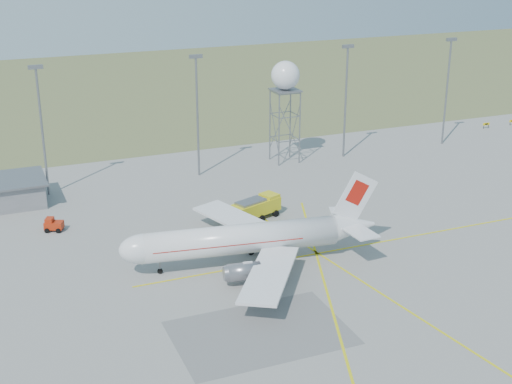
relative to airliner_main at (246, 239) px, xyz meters
name	(u,v)px	position (x,y,z in m)	size (l,w,h in m)	color
grass_strip	(148,88)	(15.43, 109.37, -3.40)	(400.00, 120.00, 0.03)	#4D5A31
mast_a	(41,120)	(-19.57, 35.37, 8.66)	(2.20, 0.50, 20.50)	slate
mast_b	(197,106)	(5.43, 35.37, 8.66)	(2.20, 0.50, 20.50)	slate
mast_c	(346,92)	(33.43, 35.37, 8.66)	(2.20, 0.50, 20.50)	slate
mast_d	(447,83)	(55.43, 35.37, 8.66)	(2.20, 0.50, 20.50)	slate
taxi_sign_near	(486,124)	(71.03, 41.37, -2.52)	(1.60, 0.17, 1.20)	black
airliner_main	(246,239)	(0.00, 0.00, 0.00)	(32.70, 31.50, 11.14)	silver
radar_tower	(285,106)	(22.11, 36.86, 6.78)	(5.02, 5.02, 18.16)	slate
fire_truck	(256,209)	(6.99, 13.46, -1.89)	(8.35, 5.27, 3.17)	gold
baggage_tug	(54,226)	(-20.78, 20.07, -2.69)	(2.89, 2.72, 1.90)	#A9250C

